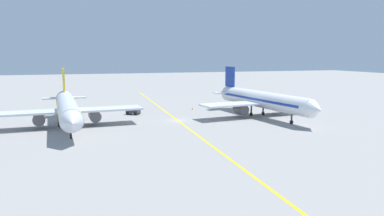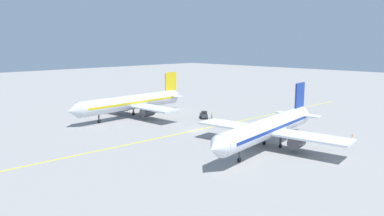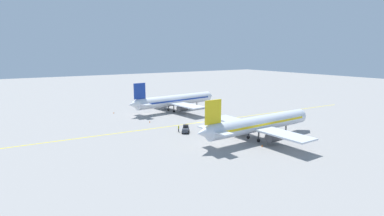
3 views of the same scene
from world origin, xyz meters
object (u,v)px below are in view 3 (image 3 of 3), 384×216
(traffic_cone_near_nose, at_px, (262,146))
(traffic_cone_mid_apron, at_px, (150,122))
(traffic_cone_by_wingtip, at_px, (114,113))
(baggage_tug_dark, at_px, (186,129))
(airplane_at_gate, at_px, (175,101))
(airplane_adjacent_stand, at_px, (259,124))
(ground_crew_worker, at_px, (179,128))

(traffic_cone_near_nose, relative_size, traffic_cone_mid_apron, 1.00)
(traffic_cone_mid_apron, distance_m, traffic_cone_by_wingtip, 19.03)
(baggage_tug_dark, distance_m, traffic_cone_near_nose, 20.38)
(airplane_at_gate, bearing_deg, traffic_cone_mid_apron, -52.28)
(traffic_cone_near_nose, bearing_deg, airplane_adjacent_stand, 144.62)
(baggage_tug_dark, height_order, traffic_cone_mid_apron, baggage_tug_dark)
(baggage_tug_dark, bearing_deg, traffic_cone_near_nose, 23.25)
(ground_crew_worker, bearing_deg, traffic_cone_mid_apron, -171.54)
(traffic_cone_mid_apron, bearing_deg, ground_crew_worker, 8.46)
(airplane_adjacent_stand, relative_size, baggage_tug_dark, 10.77)
(airplane_at_gate, distance_m, airplane_adjacent_stand, 40.57)
(baggage_tug_dark, relative_size, traffic_cone_near_nose, 6.00)
(airplane_at_gate, distance_m, baggage_tug_dark, 28.92)
(airplane_at_gate, height_order, ground_crew_worker, airplane_at_gate)
(traffic_cone_near_nose, height_order, traffic_cone_mid_apron, same)
(airplane_adjacent_stand, height_order, traffic_cone_by_wingtip, airplane_adjacent_stand)
(airplane_at_gate, bearing_deg, baggage_tug_dark, -23.44)
(airplane_adjacent_stand, xyz_separation_m, ground_crew_worker, (-15.87, -12.36, -2.80))
(baggage_tug_dark, xyz_separation_m, traffic_cone_near_nose, (18.71, 8.04, -0.63))
(ground_crew_worker, distance_m, traffic_cone_near_nose, 22.38)
(airplane_at_gate, xyz_separation_m, airplane_adjacent_stand, (40.57, -0.18, 0.00))
(baggage_tug_dark, bearing_deg, airplane_at_gate, 156.56)
(airplane_adjacent_stand, bearing_deg, baggage_tug_dark, -141.47)
(ground_crew_worker, xyz_separation_m, traffic_cone_near_nose, (20.43, 9.13, -0.63))
(ground_crew_worker, height_order, traffic_cone_near_nose, ground_crew_worker)
(traffic_cone_by_wingtip, bearing_deg, airplane_at_gate, 69.58)
(airplane_at_gate, height_order, baggage_tug_dark, airplane_at_gate)
(airplane_adjacent_stand, height_order, ground_crew_worker, airplane_adjacent_stand)
(airplane_at_gate, bearing_deg, traffic_cone_by_wingtip, -110.42)
(airplane_adjacent_stand, relative_size, traffic_cone_by_wingtip, 64.56)
(airplane_adjacent_stand, xyz_separation_m, baggage_tug_dark, (-14.16, -11.28, -2.81))
(airplane_adjacent_stand, distance_m, traffic_cone_mid_apron, 32.83)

